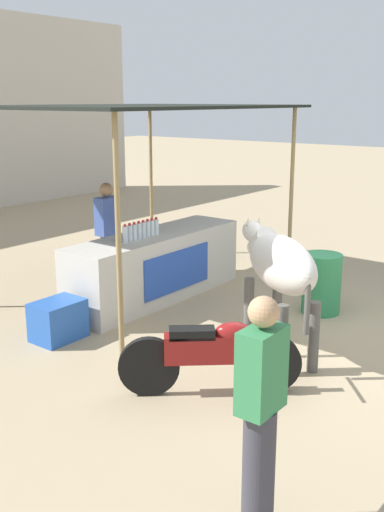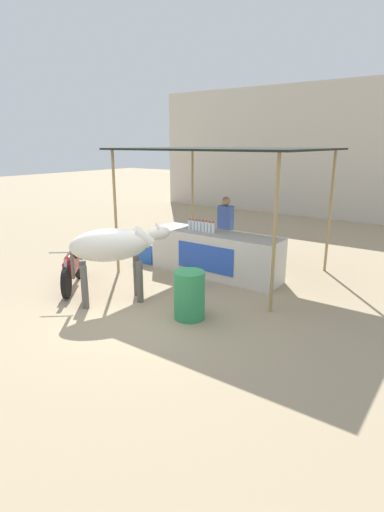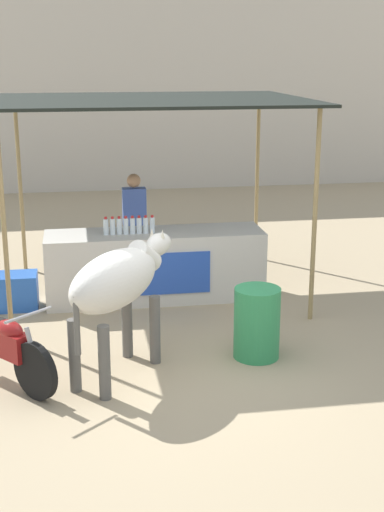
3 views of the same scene
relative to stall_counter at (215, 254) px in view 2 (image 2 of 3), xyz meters
name	(u,v)px [view 2 (image 2 of 3)]	position (x,y,z in m)	size (l,w,h in m)	color
ground_plane	(149,306)	(0.00, -2.20, -0.48)	(60.00, 60.00, 0.00)	tan
building_wall_far	(340,152)	(0.00, 8.53, 2.04)	(16.00, 0.50, 5.04)	beige
stall_counter	(215,254)	(0.00, 0.00, 0.00)	(3.00, 0.82, 0.96)	beige
stall_awning	(225,153)	(0.00, 0.30, 2.15)	(4.20, 3.20, 2.74)	black
water_bottle_row	(201,226)	(-0.35, -0.05, 0.59)	(0.70, 0.07, 0.25)	silver
vendor_behind_counter	(225,231)	(-0.21, 0.75, 0.37)	(0.34, 0.22, 1.65)	#383842
cooler_box	(148,252)	(-1.91, -0.10, -0.24)	(0.60, 0.44, 0.48)	blue
water_barrel	(189,295)	(0.90, -2.18, -0.07)	(0.52, 0.52, 0.82)	#2D8C51
cow	(113,247)	(-0.65, -2.38, 0.55)	(1.39, 1.67, 1.44)	silver
motorcycle_parked	(72,267)	(-1.90, -2.38, -0.05)	(1.23, 1.42, 0.90)	black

